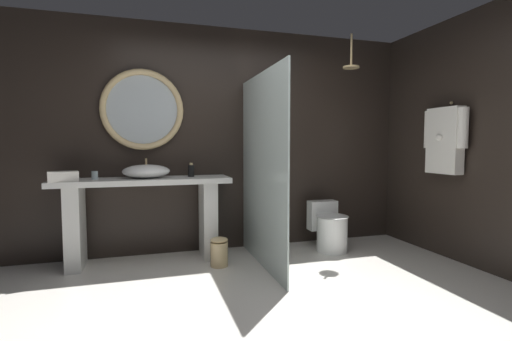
{
  "coord_description": "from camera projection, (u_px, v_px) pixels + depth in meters",
  "views": [
    {
      "loc": [
        -0.87,
        -2.4,
        1.25
      ],
      "look_at": [
        0.14,
        0.92,
        1.0
      ],
      "focal_mm": 25.69,
      "sensor_mm": 36.0,
      "label": 1
    }
  ],
  "objects": [
    {
      "name": "ground_plane",
      "position": [
        275.0,
        318.0,
        2.63
      ],
      "size": [
        5.76,
        5.76,
        0.0
      ],
      "primitive_type": "plane",
      "color": "silver"
    },
    {
      "name": "back_wall_panel",
      "position": [
        221.0,
        140.0,
        4.36
      ],
      "size": [
        4.8,
        0.1,
        2.6
      ],
      "primitive_type": "cube",
      "color": "black",
      "rests_on": "ground_plane"
    },
    {
      "name": "side_wall_right",
      "position": [
        457.0,
        139.0,
        3.94
      ],
      "size": [
        0.1,
        2.47,
        2.6
      ],
      "primitive_type": "cube",
      "color": "black",
      "rests_on": "ground_plane"
    },
    {
      "name": "vanity_counter",
      "position": [
        145.0,
        210.0,
        3.85
      ],
      "size": [
        1.79,
        0.49,
        0.89
      ],
      "color": "silver",
      "rests_on": "ground_plane"
    },
    {
      "name": "vessel_sink",
      "position": [
        146.0,
        171.0,
        3.85
      ],
      "size": [
        0.49,
        0.4,
        0.2
      ],
      "color": "white",
      "rests_on": "vanity_counter"
    },
    {
      "name": "tumbler_cup",
      "position": [
        95.0,
        175.0,
        3.72
      ],
      "size": [
        0.06,
        0.06,
        0.08
      ],
      "primitive_type": "cylinder",
      "color": "silver",
      "rests_on": "vanity_counter"
    },
    {
      "name": "soap_dispenser",
      "position": [
        191.0,
        170.0,
        4.01
      ],
      "size": [
        0.07,
        0.07,
        0.15
      ],
      "color": "black",
      "rests_on": "vanity_counter"
    },
    {
      "name": "round_wall_mirror",
      "position": [
        143.0,
        110.0,
        3.99
      ],
      "size": [
        0.88,
        0.07,
        0.88
      ],
      "color": "#D6B77F"
    },
    {
      "name": "shower_glass_panel",
      "position": [
        262.0,
        170.0,
        3.72
      ],
      "size": [
        0.02,
        1.44,
        1.97
      ],
      "primitive_type": "cube",
      "color": "silver",
      "rests_on": "ground_plane"
    },
    {
      "name": "rain_shower_head",
      "position": [
        351.0,
        63.0,
        4.17
      ],
      "size": [
        0.19,
        0.19,
        0.38
      ],
      "color": "#D6B77F"
    },
    {
      "name": "hanging_bathrobe",
      "position": [
        445.0,
        138.0,
        3.92
      ],
      "size": [
        0.2,
        0.56,
        0.78
      ],
      "color": "#D6B77F"
    },
    {
      "name": "toilet",
      "position": [
        329.0,
        228.0,
        4.32
      ],
      "size": [
        0.37,
        0.53,
        0.56
      ],
      "color": "white",
      "rests_on": "ground_plane"
    },
    {
      "name": "waste_bin",
      "position": [
        219.0,
        252.0,
        3.75
      ],
      "size": [
        0.18,
        0.18,
        0.3
      ],
      "color": "#D6B77F",
      "rests_on": "ground_plane"
    },
    {
      "name": "folded_hand_towel",
      "position": [
        63.0,
        177.0,
        3.48
      ],
      "size": [
        0.29,
        0.22,
        0.1
      ],
      "primitive_type": "cube",
      "rotation": [
        0.0,
        0.0,
        0.23
      ],
      "color": "silver",
      "rests_on": "vanity_counter"
    }
  ]
}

